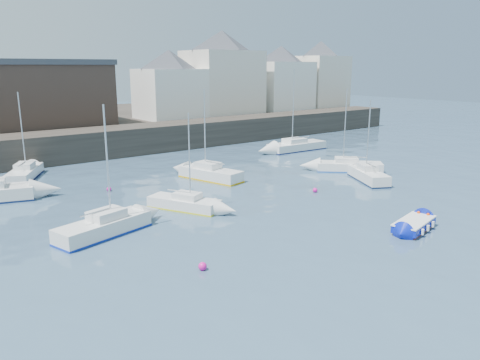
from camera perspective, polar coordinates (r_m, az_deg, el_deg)
water at (r=26.77m, az=16.09°, el=-7.95°), size 220.00×220.00×0.00m
quay_wall at (r=54.05m, az=-15.15°, el=4.57°), size 90.00×5.00×3.00m
land_strip at (r=70.88m, az=-20.87°, el=6.13°), size 90.00×32.00×2.80m
bldg_east_a at (r=69.38m, az=-2.17°, el=13.00°), size 13.36×13.36×11.80m
bldg_east_b at (r=75.96m, az=4.99°, el=12.31°), size 11.88×11.88×9.95m
bldg_east_c at (r=82.31m, az=9.72°, el=12.63°), size 11.14×11.14×10.95m
bldg_east_d at (r=64.15m, az=-8.57°, el=11.52°), size 11.14×11.14×8.95m
warehouse at (r=59.24m, az=-23.97°, el=9.62°), size 16.40×10.40×7.60m
blue_dinghy at (r=30.09m, az=20.43°, el=-5.12°), size 3.72×2.18×0.66m
sailboat_a at (r=28.57m, az=-16.26°, el=-5.44°), size 6.10×3.33×7.56m
sailboat_b at (r=32.57m, az=-6.77°, el=-2.80°), size 3.79×5.38×6.67m
sailboat_c at (r=41.66m, az=15.37°, el=0.58°), size 3.96×5.41×6.90m
sailboat_d at (r=45.32m, az=13.14°, el=1.67°), size 5.72×5.58×7.72m
sailboat_f at (r=40.83m, az=-3.64°, el=0.82°), size 3.41×6.29×7.80m
sailboat_g at (r=55.39m, az=6.91°, el=4.14°), size 7.46×2.69×9.32m
sailboat_h at (r=45.38m, az=-24.77°, el=0.80°), size 4.43×5.99×7.48m
buoy_near at (r=23.20m, az=-4.58°, el=-10.87°), size 0.42×0.42×0.42m
buoy_mid at (r=37.19m, az=9.13°, el=-1.49°), size 0.38×0.38×0.38m
buoy_far at (r=38.48m, az=-15.67°, el=-1.32°), size 0.37×0.37×0.37m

